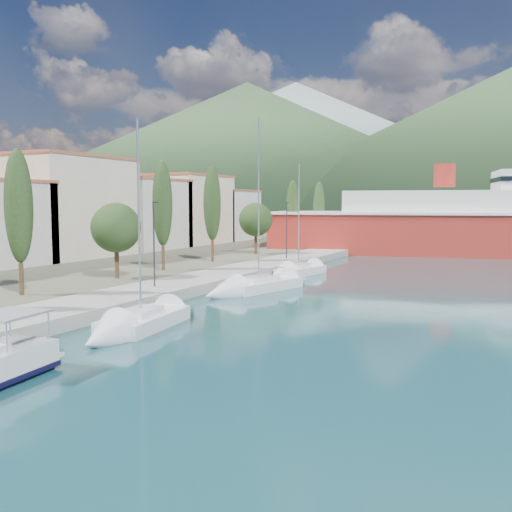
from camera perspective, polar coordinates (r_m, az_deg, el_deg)
The scene contains 9 objects.
ground at distance 138.13m, azimuth 20.07°, elevation 2.15°, with size 1400.00×1400.00×0.00m, color #184249.
quay at distance 49.98m, azimuth -3.08°, elevation -1.99°, with size 5.00×88.00×0.80m, color gray.
land_strip at distance 82.28m, azimuth -23.05°, elevation 0.41°, with size 70.00×148.00×0.70m, color #565644.
town_buildings at distance 71.95m, azimuth -14.85°, elevation 4.18°, with size 9.20×69.20×11.30m.
tree_row at distance 57.20m, azimuth -5.59°, elevation 4.24°, with size 4.01×64.52×9.89m.
lamp_posts at distance 40.99m, azimuth -10.29°, elevation 1.51°, with size 0.15×48.34×6.06m.
sailboat_near at distance 29.97m, azimuth -13.04°, elevation -7.16°, with size 3.62×8.69×12.12m.
sailboat_mid at distance 42.51m, azimuth -1.41°, elevation -3.36°, with size 4.87×10.11×14.07m.
sailboat_far at distance 52.55m, azimuth 3.39°, elevation -1.73°, with size 3.74×8.00×11.31m.
Camera 1 is at (15.53, -17.09, 6.69)m, focal length 40.00 mm.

